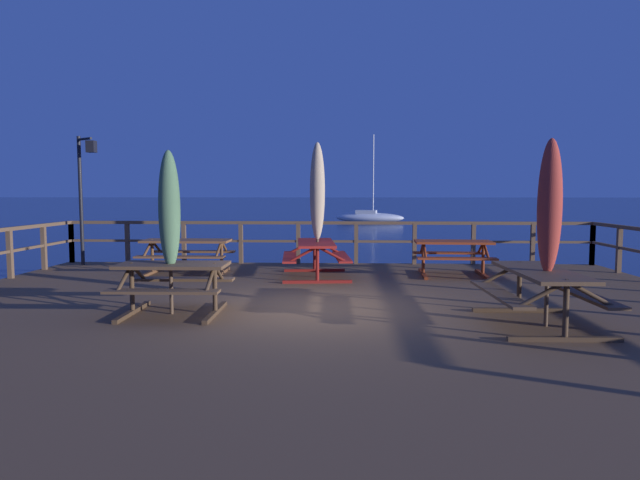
{
  "coord_description": "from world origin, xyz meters",
  "views": [
    {
      "loc": [
        0.38,
        -8.77,
        2.67
      ],
      "look_at": [
        0.0,
        0.83,
        1.85
      ],
      "focal_mm": 31.31,
      "sensor_mm": 36.0,
      "label": 1
    }
  ],
  "objects_px": {
    "patio_umbrella_tall_front": "(550,208)",
    "lamp_post_hooked": "(84,181)",
    "picnic_table_back_left": "(173,278)",
    "picnic_table_back_right": "(316,251)",
    "patio_umbrella_tall_back_right": "(317,192)",
    "picnic_table_mid_right": "(453,251)",
    "patio_umbrella_tall_mid_left": "(169,211)",
    "picnic_table_mid_left": "(187,249)",
    "sailboat_distant": "(369,217)",
    "picnic_table_front_right": "(540,285)"
  },
  "relations": [
    {
      "from": "picnic_table_back_left",
      "to": "lamp_post_hooked",
      "type": "distance_m",
      "value": 6.75
    },
    {
      "from": "picnic_table_mid_right",
      "to": "patio_umbrella_tall_front",
      "type": "xyz_separation_m",
      "value": [
        0.34,
        -4.66,
        1.07
      ]
    },
    {
      "from": "picnic_table_mid_right",
      "to": "picnic_table_back_right",
      "type": "bearing_deg",
      "value": -173.47
    },
    {
      "from": "patio_umbrella_tall_back_right",
      "to": "patio_umbrella_tall_front",
      "type": "bearing_deg",
      "value": -52.17
    },
    {
      "from": "picnic_table_back_left",
      "to": "patio_umbrella_tall_back_right",
      "type": "height_order",
      "value": "patio_umbrella_tall_back_right"
    },
    {
      "from": "patio_umbrella_tall_front",
      "to": "picnic_table_mid_right",
      "type": "bearing_deg",
      "value": 94.23
    },
    {
      "from": "picnic_table_mid_right",
      "to": "picnic_table_back_left",
      "type": "bearing_deg",
      "value": -140.44
    },
    {
      "from": "picnic_table_front_right",
      "to": "picnic_table_mid_left",
      "type": "height_order",
      "value": "same"
    },
    {
      "from": "sailboat_distant",
      "to": "picnic_table_front_right",
      "type": "bearing_deg",
      "value": -89.56
    },
    {
      "from": "picnic_table_back_right",
      "to": "patio_umbrella_tall_mid_left",
      "type": "xyz_separation_m",
      "value": [
        -1.99,
        -3.75,
        0.99
      ]
    },
    {
      "from": "picnic_table_mid_right",
      "to": "patio_umbrella_tall_back_right",
      "type": "xyz_separation_m",
      "value": [
        -2.96,
        -0.4,
        1.28
      ]
    },
    {
      "from": "picnic_table_front_right",
      "to": "picnic_table_back_left",
      "type": "height_order",
      "value": "same"
    },
    {
      "from": "picnic_table_back_right",
      "to": "picnic_table_mid_right",
      "type": "distance_m",
      "value": 3.02
    },
    {
      "from": "picnic_table_mid_left",
      "to": "sailboat_distant",
      "type": "bearing_deg",
      "value": 80.96
    },
    {
      "from": "patio_umbrella_tall_mid_left",
      "to": "picnic_table_front_right",
      "type": "bearing_deg",
      "value": -5.42
    },
    {
      "from": "lamp_post_hooked",
      "to": "patio_umbrella_tall_front",
      "type": "bearing_deg",
      "value": -32.99
    },
    {
      "from": "patio_umbrella_tall_back_right",
      "to": "picnic_table_back_right",
      "type": "bearing_deg",
      "value": 122.19
    },
    {
      "from": "patio_umbrella_tall_back_right",
      "to": "lamp_post_hooked",
      "type": "relative_size",
      "value": 0.9
    },
    {
      "from": "patio_umbrella_tall_front",
      "to": "sailboat_distant",
      "type": "distance_m",
      "value": 41.73
    },
    {
      "from": "patio_umbrella_tall_front",
      "to": "sailboat_distant",
      "type": "height_order",
      "value": "sailboat_distant"
    },
    {
      "from": "picnic_table_mid_left",
      "to": "lamp_post_hooked",
      "type": "distance_m",
      "value": 3.45
    },
    {
      "from": "picnic_table_back_left",
      "to": "picnic_table_back_right",
      "type": "bearing_deg",
      "value": 62.42
    },
    {
      "from": "picnic_table_front_right",
      "to": "sailboat_distant",
      "type": "height_order",
      "value": "sailboat_distant"
    },
    {
      "from": "picnic_table_back_right",
      "to": "lamp_post_hooked",
      "type": "distance_m",
      "value": 6.18
    },
    {
      "from": "picnic_table_front_right",
      "to": "patio_umbrella_tall_front",
      "type": "distance_m",
      "value": 1.06
    },
    {
      "from": "sailboat_distant",
      "to": "patio_umbrella_tall_front",
      "type": "bearing_deg",
      "value": -89.47
    },
    {
      "from": "picnic_table_mid_left",
      "to": "lamp_post_hooked",
      "type": "relative_size",
      "value": 0.61
    },
    {
      "from": "picnic_table_front_right",
      "to": "patio_umbrella_tall_back_right",
      "type": "height_order",
      "value": "patio_umbrella_tall_back_right"
    },
    {
      "from": "picnic_table_back_right",
      "to": "picnic_table_mid_right",
      "type": "xyz_separation_m",
      "value": [
        3.0,
        0.34,
        -0.01
      ]
    },
    {
      "from": "picnic_table_back_right",
      "to": "picnic_table_back_left",
      "type": "distance_m",
      "value": 4.23
    },
    {
      "from": "picnic_table_mid_right",
      "to": "patio_umbrella_tall_front",
      "type": "relative_size",
      "value": 0.67
    },
    {
      "from": "patio_umbrella_tall_back_right",
      "to": "patio_umbrella_tall_mid_left",
      "type": "distance_m",
      "value": 4.22
    },
    {
      "from": "picnic_table_back_left",
      "to": "patio_umbrella_tall_front",
      "type": "relative_size",
      "value": 0.64
    },
    {
      "from": "picnic_table_back_right",
      "to": "sailboat_distant",
      "type": "distance_m",
      "value": 37.49
    },
    {
      "from": "picnic_table_back_left",
      "to": "sailboat_distant",
      "type": "xyz_separation_m",
      "value": [
        4.92,
        41.12,
        -0.89
      ]
    },
    {
      "from": "picnic_table_front_right",
      "to": "picnic_table_back_right",
      "type": "bearing_deg",
      "value": 127.62
    },
    {
      "from": "picnic_table_back_left",
      "to": "patio_umbrella_tall_mid_left",
      "type": "relative_size",
      "value": 0.67
    },
    {
      "from": "patio_umbrella_tall_front",
      "to": "lamp_post_hooked",
      "type": "relative_size",
      "value": 0.8
    },
    {
      "from": "picnic_table_back_left",
      "to": "patio_umbrella_tall_back_right",
      "type": "relative_size",
      "value": 0.57
    },
    {
      "from": "patio_umbrella_tall_back_right",
      "to": "patio_umbrella_tall_front",
      "type": "height_order",
      "value": "patio_umbrella_tall_back_right"
    },
    {
      "from": "picnic_table_back_left",
      "to": "patio_umbrella_tall_front",
      "type": "distance_m",
      "value": 5.44
    },
    {
      "from": "picnic_table_front_right",
      "to": "lamp_post_hooked",
      "type": "relative_size",
      "value": 0.65
    },
    {
      "from": "picnic_table_back_right",
      "to": "patio_umbrella_tall_back_right",
      "type": "bearing_deg",
      "value": -57.81
    },
    {
      "from": "picnic_table_mid_left",
      "to": "patio_umbrella_tall_mid_left",
      "type": "bearing_deg",
      "value": -77.4
    },
    {
      "from": "picnic_table_back_right",
      "to": "patio_umbrella_tall_front",
      "type": "relative_size",
      "value": 0.84
    },
    {
      "from": "picnic_table_mid_left",
      "to": "picnic_table_mid_right",
      "type": "xyz_separation_m",
      "value": [
        5.92,
        -0.06,
        -0.01
      ]
    },
    {
      "from": "picnic_table_mid_right",
      "to": "lamp_post_hooked",
      "type": "relative_size",
      "value": 0.54
    },
    {
      "from": "picnic_table_front_right",
      "to": "picnic_table_mid_right",
      "type": "height_order",
      "value": "same"
    },
    {
      "from": "picnic_table_front_right",
      "to": "patio_umbrella_tall_front",
      "type": "relative_size",
      "value": 0.82
    },
    {
      "from": "picnic_table_back_right",
      "to": "picnic_table_mid_left",
      "type": "xyz_separation_m",
      "value": [
        -2.92,
        0.4,
        -0.0
      ]
    }
  ]
}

